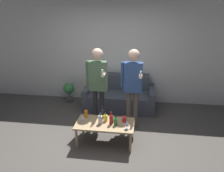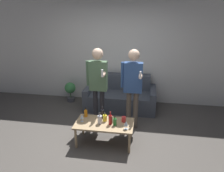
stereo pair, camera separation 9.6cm
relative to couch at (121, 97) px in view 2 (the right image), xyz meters
The scene contains 16 objects.
ground_plane 1.76m from the couch, 95.90° to the right, with size 16.00×16.00×0.00m, color #514C47.
wall_back 1.17m from the couch, 110.80° to the left, with size 8.00×0.06×2.70m.
couch is the anchor object (origin of this frame).
coffee_table 1.59m from the couch, 93.98° to the right, with size 1.07×0.56×0.43m.
bottle_orange 1.50m from the couch, 110.19° to the right, with size 0.07×0.07×0.18m.
bottle_green 1.64m from the couch, 96.66° to the right, with size 0.08×0.08×0.22m.
bottle_dark 1.42m from the couch, 97.55° to the right, with size 0.07×0.07×0.23m.
bottle_yellow 1.53m from the couch, 94.29° to the right, with size 0.08×0.08×0.17m.
bottle_red 1.63m from the couch, 89.79° to the right, with size 0.06×0.06×0.25m.
bottle_clear 1.65m from the couch, 86.77° to the right, with size 0.06×0.06×0.18m.
wine_glass_near 1.77m from the couch, 80.08° to the right, with size 0.07×0.07×0.16m.
wine_glass_far 1.70m from the couch, 108.31° to the right, with size 0.07×0.07×0.15m.
cup_on_table 1.51m from the couch, 80.92° to the right, with size 0.08×0.08×0.10m.
person_standing_left 1.24m from the couch, 110.86° to the right, with size 0.43×0.42×1.68m.
person_standing_right 1.24m from the couch, 69.58° to the right, with size 0.43×0.42×1.68m.
potted_plant 1.38m from the couch, behind, with size 0.29×0.29×0.53m.
Camera 2 is at (0.76, -3.30, 2.46)m, focal length 35.00 mm.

